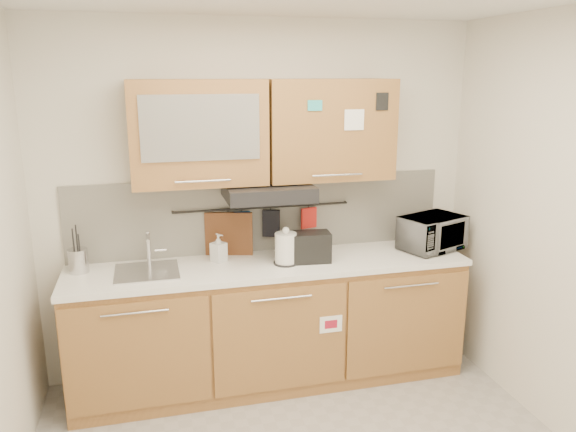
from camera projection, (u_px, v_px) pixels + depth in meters
wall_back at (261, 201)px, 4.16m from camera, size 3.20×0.00×3.20m
base_cabinet at (271, 329)px, 4.09m from camera, size 2.80×0.64×0.88m
countertop at (271, 265)px, 3.97m from camera, size 2.82×0.62×0.04m
backsplash at (262, 214)px, 4.17m from camera, size 2.80×0.02×0.56m
upper_cabinets at (265, 131)px, 3.86m from camera, size 1.82×0.37×0.70m
range_hood at (268, 192)px, 3.89m from camera, size 0.60×0.46×0.10m
sink at (147, 271)px, 3.77m from camera, size 0.42×0.40×0.26m
utensil_rail at (263, 207)px, 4.12m from camera, size 1.30×0.02×0.02m
utensil_crock at (78, 260)px, 3.75m from camera, size 0.15×0.15×0.33m
kettle at (286, 249)px, 3.91m from camera, size 0.19×0.17×0.27m
toaster at (310, 247)px, 3.96m from camera, size 0.29×0.19×0.21m
microwave at (432, 233)px, 4.23m from camera, size 0.55×0.46×0.26m
soap_bottle at (219, 248)px, 3.96m from camera, size 0.13×0.13×0.20m
cutting_board at (229, 241)px, 4.10m from camera, size 0.34×0.11×0.43m
oven_mitt at (242, 225)px, 4.10m from camera, size 0.12×0.03×0.20m
dark_pouch at (271, 223)px, 4.15m from camera, size 0.13×0.08×0.20m
pot_holder at (309, 218)px, 4.21m from camera, size 0.13×0.05×0.16m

